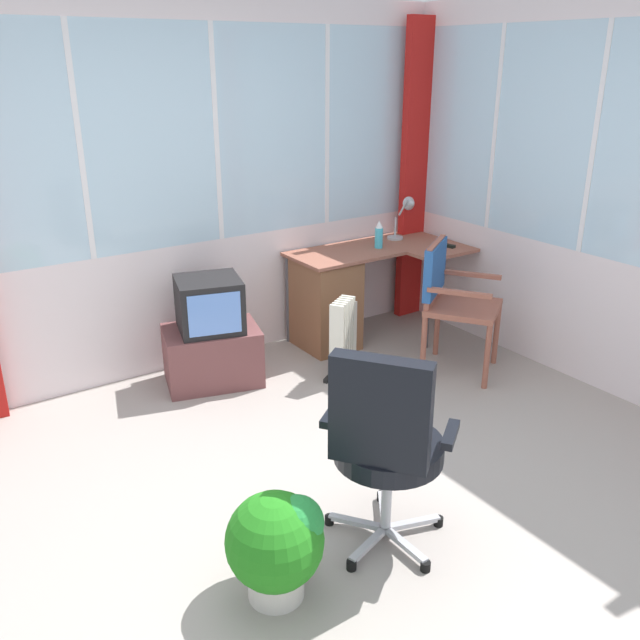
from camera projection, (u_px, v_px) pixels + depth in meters
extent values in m
cube|color=#9D938C|center=(334.00, 521.00, 3.38)|extent=(5.61, 5.16, 0.06)
cube|color=silver|center=(165.00, 309.00, 4.83)|extent=(4.61, 0.06, 0.91)
cube|color=silver|center=(150.00, 140.00, 4.40)|extent=(4.52, 0.06, 1.45)
cube|color=silver|center=(138.00, 2.00, 4.10)|extent=(4.61, 0.06, 0.18)
cube|color=white|center=(78.00, 145.00, 4.16)|extent=(0.04, 0.07, 1.45)
cube|color=white|center=(214.00, 135.00, 4.64)|extent=(0.04, 0.07, 1.45)
cube|color=white|center=(325.00, 128.00, 5.12)|extent=(0.04, 0.07, 1.45)
cube|color=silver|center=(626.00, 332.00, 4.42)|extent=(0.06, 4.16, 0.91)
cube|color=white|center=(597.00, 141.00, 4.31)|extent=(0.07, 0.04, 1.45)
cube|color=white|center=(498.00, 130.00, 4.95)|extent=(0.07, 0.04, 1.45)
cube|color=red|center=(415.00, 175.00, 5.60)|extent=(0.28, 0.08, 2.43)
cube|color=#925643|center=(371.00, 248.00, 5.33)|extent=(1.35, 0.53, 0.02)
cube|color=#925643|center=(444.00, 252.00, 5.24)|extent=(0.53, 0.26, 0.02)
cube|color=brown|center=(324.00, 303.00, 5.23)|extent=(0.40, 0.49, 0.70)
cylinder|color=#4C4C51|center=(427.00, 305.00, 5.19)|extent=(0.04, 0.04, 0.71)
cylinder|color=#4C4C51|center=(289.00, 299.00, 5.30)|extent=(0.04, 0.04, 0.71)
cylinder|color=#B2B7BC|center=(395.00, 238.00, 5.55)|extent=(0.13, 0.13, 0.02)
cylinder|color=#B2B7BC|center=(395.00, 227.00, 5.52)|extent=(0.02, 0.02, 0.16)
cylinder|color=#B2B7BC|center=(403.00, 207.00, 5.47)|extent=(0.03, 0.10, 0.15)
cone|color=#B2B7BC|center=(411.00, 204.00, 5.45)|extent=(0.13, 0.13, 0.12)
cube|color=black|center=(446.00, 245.00, 5.33)|extent=(0.08, 0.16, 0.02)
cylinder|color=#43BBD7|center=(379.00, 238.00, 5.27)|extent=(0.06, 0.06, 0.16)
cone|color=white|center=(379.00, 224.00, 5.23)|extent=(0.06, 0.06, 0.06)
cylinder|color=#985442|center=(487.00, 357.00, 4.58)|extent=(0.04, 0.04, 0.47)
cylinder|color=#985442|center=(496.00, 334.00, 4.96)|extent=(0.04, 0.04, 0.47)
cylinder|color=#985442|center=(423.00, 347.00, 4.73)|extent=(0.04, 0.04, 0.47)
cylinder|color=#985442|center=(437.00, 326.00, 5.11)|extent=(0.04, 0.04, 0.47)
cube|color=#985442|center=(463.00, 308.00, 4.75)|extent=(0.67, 0.67, 0.04)
cube|color=#985442|center=(435.00, 272.00, 4.74)|extent=(0.38, 0.27, 0.44)
cube|color=#275599|center=(435.00, 269.00, 4.73)|extent=(0.41, 0.31, 0.37)
cube|color=#985442|center=(459.00, 293.00, 4.49)|extent=(0.28, 0.38, 0.03)
cube|color=#985442|center=(471.00, 274.00, 4.88)|extent=(0.28, 0.38, 0.03)
cube|color=#B7B7BF|center=(357.00, 522.00, 3.25)|extent=(0.20, 0.25, 0.02)
cylinder|color=black|center=(329.00, 520.00, 3.30)|extent=(0.05, 0.05, 0.05)
cube|color=#B7B7BF|center=(369.00, 544.00, 3.10)|extent=(0.28, 0.12, 0.02)
cylinder|color=black|center=(351.00, 565.00, 3.01)|extent=(0.05, 0.05, 0.05)
cube|color=#B7B7BF|center=(405.00, 545.00, 3.10)|extent=(0.04, 0.28, 0.02)
cylinder|color=black|center=(425.00, 566.00, 3.00)|extent=(0.05, 0.05, 0.05)
cube|color=#B7B7BF|center=(412.00, 523.00, 3.24)|extent=(0.28, 0.12, 0.02)
cylinder|color=black|center=(438.00, 521.00, 3.29)|extent=(0.05, 0.05, 0.05)
cube|color=#B7B7BF|center=(383.00, 510.00, 3.34)|extent=(0.19, 0.25, 0.02)
cylinder|color=black|center=(381.00, 496.00, 3.47)|extent=(0.05, 0.05, 0.05)
cylinder|color=#B7B7BF|center=(387.00, 492.00, 3.13)|extent=(0.05, 0.05, 0.38)
cylinder|color=black|center=(389.00, 449.00, 3.05)|extent=(0.50, 0.50, 0.09)
cube|color=black|center=(380.00, 412.00, 2.78)|extent=(0.33, 0.39, 0.49)
cube|color=black|center=(451.00, 435.00, 2.92)|extent=(0.21, 0.17, 0.04)
cube|color=black|center=(332.00, 414.00, 3.08)|extent=(0.21, 0.17, 0.04)
cube|color=brown|center=(213.00, 355.00, 4.68)|extent=(0.73, 0.60, 0.40)
cube|color=black|center=(209.00, 304.00, 4.54)|extent=(0.51, 0.50, 0.36)
cube|color=#638FE1|center=(215.00, 314.00, 4.36)|extent=(0.33, 0.10, 0.28)
cube|color=silver|center=(336.00, 343.00, 4.61)|extent=(0.07, 0.10, 0.55)
cube|color=silver|center=(339.00, 341.00, 4.65)|extent=(0.07, 0.10, 0.55)
cube|color=silver|center=(341.00, 339.00, 4.68)|extent=(0.07, 0.10, 0.55)
cube|color=silver|center=(343.00, 337.00, 4.72)|extent=(0.07, 0.10, 0.55)
cube|color=silver|center=(345.00, 335.00, 4.75)|extent=(0.07, 0.10, 0.55)
cube|color=silver|center=(348.00, 333.00, 4.79)|extent=(0.07, 0.10, 0.55)
cube|color=black|center=(351.00, 377.00, 4.78)|extent=(0.24, 0.17, 0.03)
cube|color=black|center=(333.00, 374.00, 4.83)|extent=(0.24, 0.17, 0.03)
cube|color=silver|center=(350.00, 327.00, 4.81)|extent=(0.09, 0.10, 0.39)
cylinder|color=beige|center=(276.00, 583.00, 2.85)|extent=(0.24, 0.24, 0.13)
sphere|color=#227A1B|center=(275.00, 541.00, 2.77)|extent=(0.41, 0.41, 0.41)
sphere|color=#25893A|center=(297.00, 523.00, 2.75)|extent=(0.23, 0.23, 0.23)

